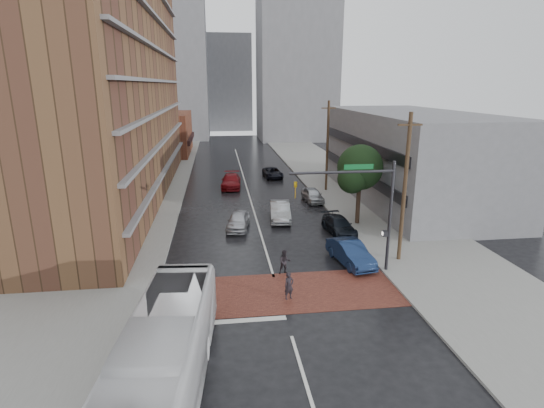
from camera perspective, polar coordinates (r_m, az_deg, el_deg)
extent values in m
plane|color=black|center=(24.68, 1.03, -12.34)|extent=(160.00, 160.00, 0.00)
cube|color=brown|center=(25.11, 0.86, -11.78)|extent=(14.00, 5.00, 0.02)
cube|color=gray|center=(48.66, -16.91, 1.32)|extent=(9.00, 90.00, 0.15)
cube|color=gray|center=(50.15, 9.96, 2.19)|extent=(9.00, 90.00, 0.15)
cube|color=brown|center=(46.87, -21.68, 17.60)|extent=(10.00, 44.00, 28.00)
cube|color=brown|center=(76.48, -14.05, 9.18)|extent=(8.00, 16.00, 7.00)
cube|color=gray|center=(46.52, 17.96, 6.18)|extent=(11.00, 26.00, 9.00)
cube|color=gray|center=(100.22, -14.17, 17.79)|extent=(18.00, 16.00, 32.00)
cube|color=gray|center=(95.32, 3.30, 19.55)|extent=(16.00, 14.00, 36.00)
cube|color=gray|center=(116.58, -5.95, 15.84)|extent=(12.00, 10.00, 24.00)
cylinder|color=#332319|center=(36.80, 11.51, 0.27)|extent=(0.36, 0.36, 4.00)
sphere|color=black|center=(36.13, 11.77, 4.86)|extent=(3.80, 3.80, 3.80)
sphere|color=black|center=(35.26, 10.72, 3.32)|extent=(2.40, 2.40, 2.40)
sphere|color=black|center=(37.25, 12.49, 4.19)|extent=(2.60, 2.60, 2.60)
cylinder|color=#2D2D33|center=(27.43, 15.57, -1.85)|extent=(0.20, 0.20, 7.20)
cylinder|color=#2D2D33|center=(25.62, 9.43, 4.24)|extent=(6.40, 0.16, 0.16)
imported|color=gold|center=(25.18, 3.20, 1.90)|extent=(0.20, 0.16, 1.00)
cube|color=#0C5926|center=(25.86, 11.59, 4.92)|extent=(1.80, 0.05, 0.30)
cube|color=#2D2D33|center=(27.64, 14.94, -3.85)|extent=(0.30, 0.30, 0.35)
cylinder|color=#473321|center=(28.98, 17.39, 1.82)|extent=(0.26, 0.26, 10.00)
cube|color=#473321|center=(28.32, 18.08, 10.09)|extent=(1.60, 0.12, 0.12)
cylinder|color=#473321|center=(47.55, 7.45, 7.61)|extent=(0.26, 0.26, 10.00)
cube|color=#473321|center=(47.16, 7.64, 12.66)|extent=(1.60, 0.12, 0.12)
imported|color=silver|center=(17.41, -14.40, -19.62)|extent=(3.90, 12.23, 3.35)
imported|color=black|center=(24.09, 2.29, -10.94)|extent=(0.69, 0.58, 1.61)
imported|color=black|center=(27.11, 1.74, -7.79)|extent=(0.85, 0.70, 1.59)
imported|color=#B5B7BE|center=(35.42, -4.57, -2.24)|extent=(2.40, 4.43, 1.43)
imported|color=#999CA0|center=(37.65, 1.08, -0.94)|extent=(2.15, 5.05, 1.62)
imported|color=maroon|center=(49.83, -5.53, 3.10)|extent=(2.57, 5.50, 1.55)
imported|color=black|center=(55.13, 0.10, 4.25)|extent=(2.47, 4.75, 1.28)
imported|color=#152649|center=(29.04, 10.51, -6.48)|extent=(2.40, 4.83, 1.52)
imported|color=black|center=(34.71, 8.98, -2.86)|extent=(2.26, 4.68, 1.31)
imported|color=#A8ACB0|center=(43.75, 5.48, 1.22)|extent=(1.95, 4.22, 1.40)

